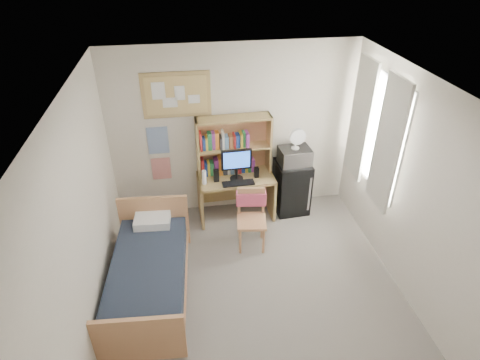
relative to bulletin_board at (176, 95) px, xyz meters
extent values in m
cube|color=gray|center=(0.78, -2.08, -1.93)|extent=(3.60, 4.20, 0.02)
cube|color=white|center=(0.78, -2.08, 0.68)|extent=(3.60, 4.20, 0.02)
cube|color=silver|center=(0.78, 0.02, -0.62)|extent=(3.60, 0.04, 2.60)
cube|color=silver|center=(-1.02, -2.08, -0.62)|extent=(0.04, 4.20, 2.60)
cube|color=silver|center=(2.58, -2.08, -0.62)|extent=(0.04, 4.20, 2.60)
cube|color=white|center=(2.53, -0.88, -0.32)|extent=(0.10, 1.40, 1.70)
cube|color=beige|center=(2.50, -1.28, -0.32)|extent=(0.04, 0.55, 1.70)
cube|color=beige|center=(2.50, -0.48, -0.32)|extent=(0.04, 0.55, 1.70)
cube|color=tan|center=(0.00, 0.00, 0.00)|extent=(0.94, 0.03, 0.64)
cube|color=#27529F|center=(-0.32, 0.01, -0.67)|extent=(0.30, 0.01, 0.42)
cube|color=red|center=(-0.32, 0.01, -1.14)|extent=(0.28, 0.01, 0.36)
cube|color=tan|center=(0.77, -0.29, -1.57)|extent=(1.15, 0.61, 0.71)
cube|color=tan|center=(0.88, -1.03, -1.49)|extent=(0.49, 0.49, 0.87)
cube|color=black|center=(1.66, -0.25, -1.50)|extent=(0.53, 0.53, 0.84)
cube|color=black|center=(-0.50, -1.71, -1.67)|extent=(1.01, 1.85, 0.49)
cube|color=tan|center=(0.77, -0.14, -0.77)|extent=(1.10, 0.32, 0.89)
cube|color=black|center=(0.77, -0.35, -0.98)|extent=(0.44, 0.05, 0.47)
cube|color=black|center=(0.78, -0.49, -1.20)|extent=(0.47, 0.16, 0.02)
cube|color=black|center=(0.47, -0.36, -1.12)|extent=(0.08, 0.08, 0.18)
cube|color=black|center=(1.07, -0.34, -1.13)|extent=(0.07, 0.07, 0.16)
cylinder|color=white|center=(0.30, -0.40, -1.10)|extent=(0.07, 0.07, 0.22)
cube|color=#D95273|center=(0.91, -0.83, -1.25)|extent=(0.43, 0.18, 0.20)
cube|color=#BABABF|center=(1.66, -0.27, -0.94)|extent=(0.47, 0.37, 0.26)
cylinder|color=white|center=(1.66, -0.27, -0.67)|extent=(0.25, 0.25, 0.30)
cube|color=white|center=(-0.45, -0.96, -1.37)|extent=(0.49, 0.36, 0.11)
camera|label=1|loc=(0.05, -5.33, 1.91)|focal=30.00mm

